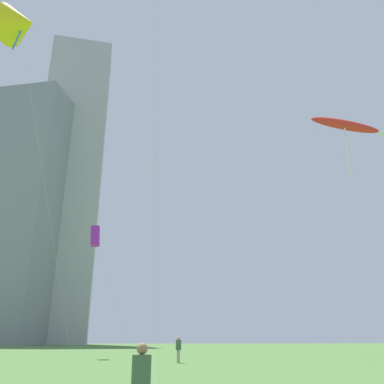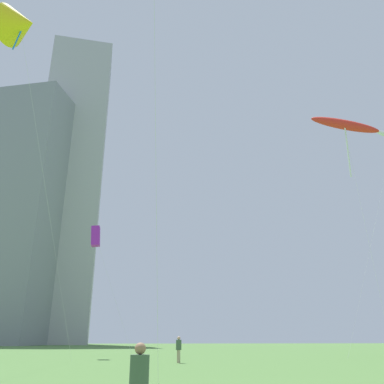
# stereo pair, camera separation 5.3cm
# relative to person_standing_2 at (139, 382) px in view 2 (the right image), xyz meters

# --- Properties ---
(person_standing_2) EXTENTS (0.35, 0.35, 1.58)m
(person_standing_2) POSITION_rel_person_standing_2_xyz_m (0.00, 0.00, 0.00)
(person_standing_2) COLOR tan
(person_standing_2) RESTS_ON ground
(person_standing_3) EXTENTS (0.40, 0.40, 1.80)m
(person_standing_3) POSITION_rel_person_standing_2_xyz_m (2.54, 23.12, 0.13)
(person_standing_3) COLOR tan
(person_standing_3) RESTS_ON ground
(kite_flying_1) EXTENTS (4.40, 5.72, 17.28)m
(kite_flying_1) POSITION_rel_person_standing_2_xyz_m (13.60, 15.69, 15.02)
(kite_flying_1) COLOR silver
(kite_flying_1) RESTS_ON ground
(kite_flying_3) EXTENTS (6.29, 12.07, 25.50)m
(kite_flying_3) POSITION_rel_person_standing_2_xyz_m (-10.12, 16.98, 22.86)
(kite_flying_3) COLOR silver
(kite_flying_3) RESTS_ON ground
(kite_flying_4) EXTENTS (4.94, 1.23, 12.71)m
(kite_flying_4) POSITION_rel_person_standing_2_xyz_m (-5.42, 33.21, 10.70)
(kite_flying_4) COLOR silver
(kite_flying_4) RESTS_ON ground
(distant_highrise_0) EXTENTS (21.30, 17.59, 100.69)m
(distant_highrise_0) POSITION_rel_person_standing_2_xyz_m (-26.09, 116.11, 49.43)
(distant_highrise_0) COLOR #A8A8AD
(distant_highrise_0) RESTS_ON ground
(distant_highrise_1) EXTENTS (28.17, 21.19, 73.99)m
(distant_highrise_1) POSITION_rel_person_standing_2_xyz_m (-39.23, 106.48, 36.08)
(distant_highrise_1) COLOR gray
(distant_highrise_1) RESTS_ON ground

